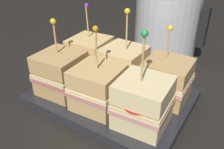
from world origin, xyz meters
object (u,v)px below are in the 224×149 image
serving_platter (112,96)px  sandwich_front_right (143,103)px  sandwich_back_left (90,56)px  sandwich_back_center (123,66)px  sandwich_front_left (61,73)px  sandwich_back_right (167,80)px  kettle_steel (167,23)px  sandwich_front_center (97,87)px

serving_platter → sandwich_front_right: bearing=-28.1°
sandwich_back_left → sandwich_back_center: (0.09, -0.00, 0.00)m
sandwich_front_left → sandwich_front_right: (0.18, -0.00, 0.00)m
sandwich_back_right → kettle_steel: size_ratio=0.70×
sandwich_front_right → sandwich_back_left: (-0.18, 0.10, -0.00)m
sandwich_back_right → kettle_steel: kettle_steel is taller
sandwich_front_left → sandwich_back_center: 0.13m
kettle_steel → sandwich_front_left: bearing=-105.8°
serving_platter → sandwich_front_center: sandwich_front_center is taller
sandwich_back_left → serving_platter: bearing=-28.3°
sandwich_front_right → sandwich_back_left: 0.21m
serving_platter → sandwich_back_left: sandwich_back_left is taller
sandwich_front_left → serving_platter: bearing=27.6°
sandwich_front_right → sandwich_front_center: bearing=179.8°
sandwich_front_left → sandwich_front_center: size_ratio=0.97×
sandwich_front_center → sandwich_back_right: size_ratio=1.08×
sandwich_back_right → sandwich_front_center: bearing=-136.6°
sandwich_back_left → kettle_steel: kettle_steel is taller
sandwich_front_left → sandwich_back_center: sandwich_back_center is taller
serving_platter → sandwich_back_center: size_ratio=1.84×
sandwich_back_left → sandwich_back_right: (0.19, -0.00, -0.00)m
serving_platter → sandwich_front_left: 0.11m
sandwich_back_center → sandwich_back_left: bearing=177.0°
sandwich_front_left → sandwich_front_right: bearing=-0.3°
sandwich_back_center → sandwich_front_left: bearing=-134.7°
sandwich_back_left → sandwich_back_right: bearing=-1.4°
serving_platter → sandwich_front_left: (-0.09, -0.05, 0.05)m
serving_platter → sandwich_back_center: bearing=90.7°
serving_platter → sandwich_back_right: 0.12m
sandwich_back_left → sandwich_back_right: 0.19m
serving_platter → sandwich_back_left: 0.12m
serving_platter → sandwich_back_left: bearing=151.7°
sandwich_front_left → sandwich_back_center: size_ratio=0.91×
sandwich_front_left → kettle_steel: bearing=74.2°
sandwich_front_left → sandwich_back_center: (0.09, 0.09, 0.00)m
sandwich_back_left → kettle_steel: (0.09, 0.23, 0.03)m
sandwich_back_left → sandwich_back_center: sandwich_back_center is taller
sandwich_front_right → sandwich_back_left: sandwich_front_right is taller
serving_platter → sandwich_front_right: sandwich_front_right is taller
serving_platter → sandwich_front_left: sandwich_front_left is taller
sandwich_front_center → sandwich_back_right: sandwich_front_center is taller
sandwich_front_left → sandwich_back_right: bearing=26.2°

